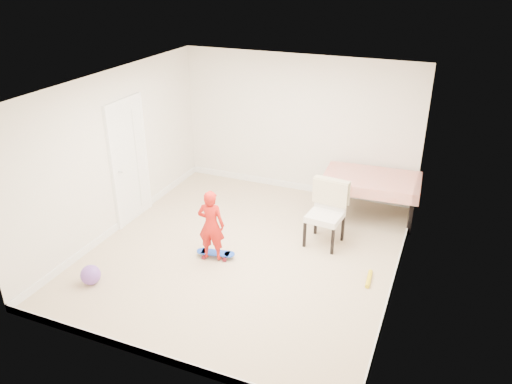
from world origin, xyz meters
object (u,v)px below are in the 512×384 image
at_px(dining_chair, 325,215).
at_px(child, 211,227).
at_px(dining_table, 370,197).
at_px(balloon, 91,275).
at_px(skateboard, 216,255).

bearing_deg(dining_chair, child, -136.98).
xyz_separation_m(dining_table, balloon, (-3.18, -3.46, -0.24)).
height_order(dining_chair, balloon, dining_chair).
xyz_separation_m(dining_chair, skateboard, (-1.40, -1.01, -0.47)).
xyz_separation_m(dining_chair, balloon, (-2.70, -2.27, -0.38)).
xyz_separation_m(dining_table, dining_chair, (-0.48, -1.19, 0.14)).
distance_m(dining_table, dining_chair, 1.29).
bearing_deg(dining_table, skateboard, -133.66).
relative_size(dining_chair, balloon, 3.69).
bearing_deg(child, skateboard, -118.17).
xyz_separation_m(child, balloon, (-1.28, -1.19, -0.41)).
distance_m(dining_table, child, 2.96).
bearing_deg(dining_chair, skateboard, -138.17).
height_order(dining_chair, child, child).
bearing_deg(child, dining_table, -138.14).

